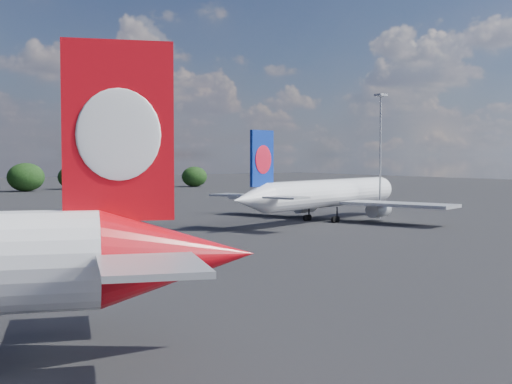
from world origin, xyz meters
TOP-DOWN VIEW (x-y plane):
  - china_southern_airliner at (60.62, 58.35)m, footprint 42.27×40.57m
  - floodlight_mast_near at (71.30, 56.67)m, footprint 1.60×1.60m

SIDE VIEW (x-z plane):
  - china_southern_airliner at x=60.62m, z-range -2.75..11.33m
  - floodlight_mast_near at x=71.30m, z-range 3.19..23.85m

